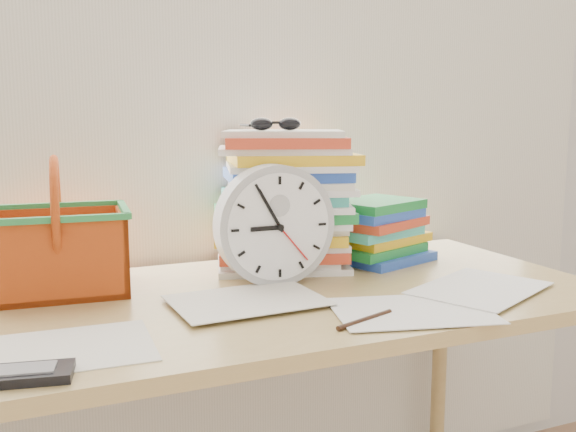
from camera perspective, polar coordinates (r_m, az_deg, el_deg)
name	(u,v)px	position (r m, az deg, el deg)	size (l,w,h in m)	color
curtain	(224,47)	(1.70, -5.75, 14.76)	(2.40, 0.01, 2.50)	white
desk	(281,325)	(1.41, -0.67, -9.69)	(1.40, 0.70, 0.75)	tan
paper_stack	(286,199)	(1.59, -0.16, 1.48)	(0.34, 0.28, 0.34)	white
clock	(275,225)	(1.42, -1.20, -0.81)	(0.27, 0.27, 0.05)	#ACACAE
sunglasses	(276,124)	(1.52, -1.11, 8.18)	(0.14, 0.12, 0.03)	black
book_stack	(379,230)	(1.68, 8.08, -1.27)	(0.27, 0.21, 0.16)	white
basket	(57,226)	(1.44, -19.81, -0.87)	(0.29, 0.22, 0.29)	#D04F14
pen	(365,320)	(1.20, 6.86, -9.14)	(0.01, 0.01, 0.15)	black
calculator	(20,375)	(1.02, -22.71, -12.91)	(0.15, 0.07, 0.01)	black
scattered_papers	(280,289)	(1.39, -0.68, -6.52)	(1.26, 0.42, 0.02)	white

